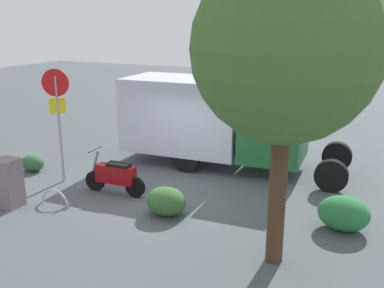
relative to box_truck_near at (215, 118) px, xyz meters
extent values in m
plane|color=#4A5156|center=(0.29, 3.02, -1.55)|extent=(60.00, 60.00, 0.00)
cylinder|color=black|center=(0.54, 0.98, -1.10)|extent=(0.91, 0.30, 0.90)
cylinder|color=black|center=(0.64, -0.92, -1.10)|extent=(0.91, 0.30, 0.90)
cylinder|color=black|center=(-3.75, 0.76, -1.10)|extent=(0.91, 0.30, 0.90)
cylinder|color=black|center=(-3.65, -1.14, -1.10)|extent=(0.91, 0.30, 0.90)
cube|color=silver|center=(0.99, 0.05, 0.05)|extent=(3.90, 2.39, 2.31)
cube|color=#236333|center=(-1.91, -0.10, -0.15)|extent=(1.91, 2.19, 1.90)
cube|color=black|center=(-1.91, -0.10, 0.45)|extent=(1.92, 2.03, 0.60)
cylinder|color=black|center=(2.11, 3.44, -1.27)|extent=(0.56, 0.13, 0.56)
cylinder|color=black|center=(0.86, 3.37, -1.27)|extent=(0.56, 0.13, 0.56)
cube|color=maroon|center=(1.44, 3.41, -0.99)|extent=(1.12, 0.38, 0.48)
cube|color=black|center=(1.34, 3.40, -0.72)|extent=(0.65, 0.31, 0.12)
cylinder|color=slate|center=(2.06, 3.44, -0.72)|extent=(0.29, 0.09, 0.69)
cylinder|color=black|center=(2.06, 3.44, -0.37)|extent=(0.07, 0.55, 0.04)
cylinder|color=#9E9EA3|center=(3.39, 3.24, -0.02)|extent=(0.08, 0.08, 3.06)
cylinder|color=red|center=(3.39, 3.26, 1.32)|extent=(0.71, 0.32, 0.76)
cube|color=yellow|center=(3.39, 3.26, 0.68)|extent=(0.33, 0.33, 0.44)
cylinder|color=#47301E|center=(-3.29, 4.91, -0.10)|extent=(0.33, 0.33, 2.91)
sphere|color=#40672B|center=(-3.29, 4.91, 2.51)|extent=(3.30, 3.30, 3.30)
cube|color=slate|center=(3.40, 5.20, -0.93)|extent=(0.57, 0.52, 1.24)
torus|color=#B7B7BC|center=(2.43, 4.68, -1.55)|extent=(0.85, 0.08, 0.85)
ellipsoid|color=#345F2D|center=(-0.39, 3.97, -1.21)|extent=(1.00, 0.82, 0.68)
ellipsoid|color=#315C38|center=(4.87, 2.95, -1.29)|extent=(0.75, 0.62, 0.51)
ellipsoid|color=#29773B|center=(-4.34, 2.96, -1.16)|extent=(1.14, 0.93, 0.77)
camera|label=1|loc=(-5.06, 12.42, 2.98)|focal=40.67mm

